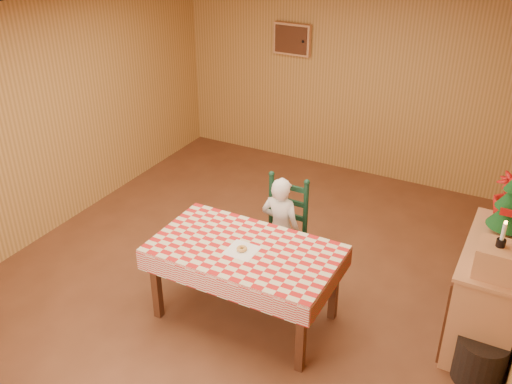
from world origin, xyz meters
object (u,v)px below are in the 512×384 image
shelf_unit (488,292)px  crate (497,260)px  dining_table (245,255)px  christmas_tree (511,205)px  ladder_chair (283,231)px  storage_bin (480,359)px  seated_child (280,229)px

shelf_unit → crate: bearing=-88.8°
dining_table → christmas_tree: 2.30m
ladder_chair → storage_bin: 2.14m
christmas_tree → seated_child: bearing=-171.4°
ladder_chair → christmas_tree: (1.98, 0.24, 0.71)m
ladder_chair → crate: crate is taller
crate → storage_bin: crate is taller
dining_table → seated_child: 0.74m
shelf_unit → crate: (0.01, -0.40, 0.59)m
seated_child → crate: crate is taller
seated_child → ladder_chair: bearing=-90.0°
ladder_chair → storage_bin: (2.04, -0.57, -0.30)m
dining_table → shelf_unit: bearing=21.6°
crate → christmas_tree: size_ratio=0.48×
ladder_chair → shelf_unit: bearing=-0.2°
dining_table → ladder_chair: 0.81m
ladder_chair → crate: size_ratio=3.60×
crate → christmas_tree: bearing=90.0°
crate → shelf_unit: bearing=91.2°
christmas_tree → storage_bin: bearing=-86.1°
ladder_chair → crate: 2.10m
dining_table → ladder_chair: (0.00, 0.79, -0.18)m
ladder_chair → dining_table: bearing=-90.0°
dining_table → ladder_chair: ladder_chair is taller
seated_child → christmas_tree: 2.11m
shelf_unit → storage_bin: bearing=-83.5°
shelf_unit → storage_bin: 0.62m
seated_child → crate: 2.07m
dining_table → crate: crate is taller
shelf_unit → crate: 0.71m
shelf_unit → storage_bin: size_ratio=3.05×
crate → storage_bin: bearing=-71.1°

